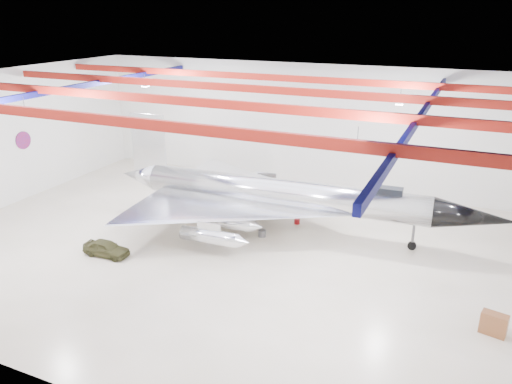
% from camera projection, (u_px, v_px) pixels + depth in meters
% --- Properties ---
extents(floor, '(40.00, 40.00, 0.00)m').
position_uv_depth(floor, '(224.00, 246.00, 34.35)').
color(floor, '#BBAF95').
rests_on(floor, ground).
extents(wall_back, '(40.00, 0.00, 40.00)m').
position_uv_depth(wall_back, '(299.00, 125.00, 45.35)').
color(wall_back, silver).
rests_on(wall_back, floor).
extents(wall_left, '(0.00, 30.00, 30.00)m').
position_uv_depth(wall_left, '(2.00, 140.00, 40.10)').
color(wall_left, silver).
rests_on(wall_left, floor).
extents(ceiling, '(40.00, 40.00, 0.00)m').
position_uv_depth(ceiling, '(220.00, 85.00, 30.58)').
color(ceiling, '#0A0F38').
rests_on(ceiling, wall_back).
extents(ceiling_structure, '(39.50, 29.50, 1.08)m').
position_uv_depth(ceiling_structure, '(220.00, 96.00, 30.82)').
color(ceiling_structure, maroon).
rests_on(ceiling_structure, ceiling).
extents(wall_roundel, '(0.10, 1.50, 1.50)m').
position_uv_depth(wall_roundel, '(23.00, 140.00, 41.97)').
color(wall_roundel, '#B21414').
rests_on(wall_roundel, wall_left).
extents(jet_aircraft, '(29.02, 17.53, 7.91)m').
position_uv_depth(jet_aircraft, '(281.00, 197.00, 36.04)').
color(jet_aircraft, silver).
rests_on(jet_aircraft, floor).
extents(jeep, '(3.23, 1.42, 1.08)m').
position_uv_depth(jeep, '(106.00, 248.00, 32.83)').
color(jeep, '#3B3B1D').
rests_on(jeep, floor).
extents(desk, '(1.35, 0.88, 1.15)m').
position_uv_depth(desk, '(494.00, 324.00, 24.84)').
color(desk, brown).
rests_on(desk, floor).
extents(crate_ply, '(0.48, 0.40, 0.32)m').
position_uv_depth(crate_ply, '(205.00, 225.00, 37.38)').
color(crate_ply, olive).
rests_on(crate_ply, floor).
extents(toolbox_red, '(0.50, 0.41, 0.34)m').
position_uv_depth(toolbox_red, '(247.00, 211.00, 39.96)').
color(toolbox_red, maroon).
rests_on(toolbox_red, floor).
extents(engine_drum, '(0.61, 0.61, 0.49)m').
position_uv_depth(engine_drum, '(262.00, 233.00, 35.73)').
color(engine_drum, '#59595B').
rests_on(engine_drum, floor).
extents(parts_bin, '(0.55, 0.46, 0.36)m').
position_uv_depth(parts_bin, '(294.00, 205.00, 41.18)').
color(parts_bin, olive).
rests_on(parts_bin, floor).
extents(crate_small, '(0.42, 0.36, 0.27)m').
position_uv_depth(crate_small, '(168.00, 191.00, 44.42)').
color(crate_small, '#59595B').
rests_on(crate_small, floor).
extents(tool_chest, '(0.56, 0.56, 0.39)m').
position_uv_depth(tool_chest, '(297.00, 221.00, 37.91)').
color(tool_chest, maroon).
rests_on(tool_chest, floor).
extents(oil_barrel, '(0.64, 0.52, 0.43)m').
position_uv_depth(oil_barrel, '(231.00, 220.00, 38.09)').
color(oil_barrel, olive).
rests_on(oil_barrel, floor).
extents(spares_box, '(0.39, 0.39, 0.32)m').
position_uv_depth(spares_box, '(296.00, 206.00, 40.96)').
color(spares_box, '#59595B').
rests_on(spares_box, floor).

